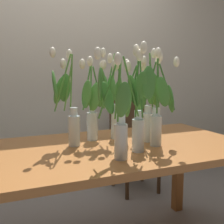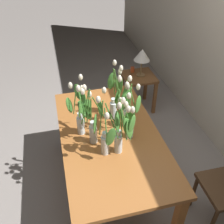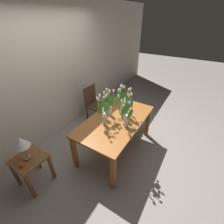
# 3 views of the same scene
# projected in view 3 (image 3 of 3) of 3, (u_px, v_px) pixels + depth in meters

# --- Properties ---
(ground_plane) EXTENTS (18.00, 18.00, 0.00)m
(ground_plane) POSITION_uv_depth(u_px,v_px,m) (115.00, 148.00, 3.18)
(ground_plane) COLOR gray
(room_wall_rear) EXTENTS (9.00, 0.10, 2.70)m
(room_wall_rear) POSITION_uv_depth(u_px,v_px,m) (52.00, 73.00, 3.10)
(room_wall_rear) COLOR beige
(room_wall_rear) RESTS_ON ground
(dining_table) EXTENTS (1.60, 0.90, 0.74)m
(dining_table) POSITION_uv_depth(u_px,v_px,m) (116.00, 123.00, 2.82)
(dining_table) COLOR #A3602D
(dining_table) RESTS_ON ground
(tulip_vase_0) EXTENTS (0.23, 0.15, 0.59)m
(tulip_vase_0) POSITION_uv_depth(u_px,v_px,m) (110.00, 105.00, 2.75)
(tulip_vase_0) COLOR silver
(tulip_vase_0) RESTS_ON dining_table
(tulip_vase_1) EXTENTS (0.21, 0.24, 0.53)m
(tulip_vase_1) POSITION_uv_depth(u_px,v_px,m) (105.00, 110.00, 2.68)
(tulip_vase_1) COLOR silver
(tulip_vase_1) RESTS_ON dining_table
(tulip_vase_2) EXTENTS (0.23, 0.26, 0.57)m
(tulip_vase_2) POSITION_uv_depth(u_px,v_px,m) (126.00, 104.00, 2.78)
(tulip_vase_2) COLOR silver
(tulip_vase_2) RESTS_ON dining_table
(tulip_vase_3) EXTENTS (0.16, 0.27, 0.59)m
(tulip_vase_3) POSITION_uv_depth(u_px,v_px,m) (126.00, 110.00, 2.59)
(tulip_vase_3) COLOR silver
(tulip_vase_3) RESTS_ON dining_table
(tulip_vase_4) EXTENTS (0.21, 0.16, 0.58)m
(tulip_vase_4) POSITION_uv_depth(u_px,v_px,m) (120.00, 102.00, 2.85)
(tulip_vase_4) COLOR silver
(tulip_vase_4) RESTS_ON dining_table
(tulip_vase_5) EXTENTS (0.17, 0.14, 0.58)m
(tulip_vase_5) POSITION_uv_depth(u_px,v_px,m) (102.00, 114.00, 2.52)
(tulip_vase_5) COLOR silver
(tulip_vase_5) RESTS_ON dining_table
(tulip_vase_6) EXTENTS (0.26, 0.23, 0.56)m
(tulip_vase_6) POSITION_uv_depth(u_px,v_px,m) (126.00, 115.00, 2.47)
(tulip_vase_6) COLOR silver
(tulip_vase_6) RESTS_ON dining_table
(dining_chair) EXTENTS (0.40, 0.40, 0.93)m
(dining_chair) POSITION_uv_depth(u_px,v_px,m) (94.00, 102.00, 3.75)
(dining_chair) COLOR #4C331E
(dining_chair) RESTS_ON ground
(side_table) EXTENTS (0.44, 0.44, 0.55)m
(side_table) POSITION_uv_depth(u_px,v_px,m) (31.00, 164.00, 2.32)
(side_table) COLOR brown
(side_table) RESTS_ON ground
(table_lamp) EXTENTS (0.22, 0.22, 0.40)m
(table_lamp) POSITION_uv_depth(u_px,v_px,m) (21.00, 143.00, 2.10)
(table_lamp) COLOR olive
(table_lamp) RESTS_ON side_table
(pillar_candle) EXTENTS (0.06, 0.06, 0.07)m
(pillar_candle) POSITION_uv_depth(u_px,v_px,m) (22.00, 165.00, 2.12)
(pillar_candle) COLOR #CC4C23
(pillar_candle) RESTS_ON side_table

